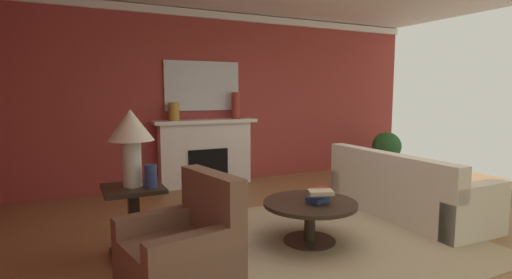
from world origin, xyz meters
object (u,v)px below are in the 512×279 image
object	(u,v)px
side_table	(134,216)
vase_on_side_table	(151,176)
fireplace	(206,154)
coffee_table	(310,212)
table_lamp	(131,133)
potted_plant	(387,149)
vase_mantel_right	(236,106)
vase_mantel_left	(174,112)
mantel_mirror	(202,86)
armchair_near_window	(183,255)
sofa	(405,193)

from	to	relation	value
side_table	vase_on_side_table	xyz separation A→B (m)	(0.15, -0.12, 0.41)
fireplace	coffee_table	distance (m)	2.99
fireplace	vase_on_side_table	xyz separation A→B (m)	(-1.45, -2.63, 0.27)
table_lamp	potted_plant	size ratio (longest dim) A/B	0.90
fireplace	vase_mantel_right	size ratio (longest dim) A/B	3.87
fireplace	vase_mantel_left	size ratio (longest dim) A/B	6.07
mantel_mirror	vase_mantel_left	xyz separation A→B (m)	(-0.55, -0.17, -0.42)
armchair_near_window	coffee_table	size ratio (longest dim) A/B	0.95
mantel_mirror	coffee_table	size ratio (longest dim) A/B	1.33
mantel_mirror	sofa	distance (m)	3.67
vase_on_side_table	potted_plant	xyz separation A→B (m)	(4.97, 1.97, -0.32)
coffee_table	vase_mantel_right	bearing A→B (deg)	82.06
fireplace	table_lamp	distance (m)	3.05
sofa	vase_mantel_left	bearing A→B (deg)	130.73
sofa	vase_mantel_left	size ratio (longest dim) A/B	7.10
armchair_near_window	vase_on_side_table	world-z (taller)	armchair_near_window
mantel_mirror	vase_on_side_table	xyz separation A→B (m)	(-1.45, -2.75, -0.91)
mantel_mirror	armchair_near_window	world-z (taller)	mantel_mirror
coffee_table	table_lamp	size ratio (longest dim) A/B	1.33
fireplace	side_table	xyz separation A→B (m)	(-1.60, -2.51, -0.14)
vase_mantel_left	vase_on_side_table	xyz separation A→B (m)	(-0.90, -2.58, -0.48)
side_table	mantel_mirror	bearing A→B (deg)	58.64
vase_mantel_left	mantel_mirror	bearing A→B (deg)	17.18
vase_on_side_table	armchair_near_window	bearing A→B (deg)	-83.54
vase_mantel_left	vase_on_side_table	size ratio (longest dim) A/B	1.32
vase_mantel_left	vase_mantel_right	size ratio (longest dim) A/B	0.64
sofa	armchair_near_window	xyz separation A→B (m)	(-3.14, -0.64, 0.01)
sofa	vase_mantel_left	world-z (taller)	vase_mantel_left
fireplace	vase_on_side_table	world-z (taller)	fireplace
sofa	armchair_near_window	size ratio (longest dim) A/B	2.22
fireplace	sofa	world-z (taller)	fireplace
table_lamp	side_table	bearing A→B (deg)	0.00
vase_mantel_right	potted_plant	world-z (taller)	vase_mantel_right
side_table	sofa	bearing A→B (deg)	-4.19
side_table	vase_mantel_right	distance (m)	3.41
armchair_near_window	vase_mantel_right	xyz separation A→B (m)	(1.91, 3.35, 1.07)
coffee_table	armchair_near_window	bearing A→B (deg)	-164.53
side_table	vase_on_side_table	world-z (taller)	vase_on_side_table
side_table	vase_mantel_left	world-z (taller)	vase_mantel_left
vase_mantel_right	potted_plant	size ratio (longest dim) A/B	0.56
table_lamp	mantel_mirror	bearing A→B (deg)	58.64
sofa	side_table	world-z (taller)	sofa
coffee_table	fireplace	bearing A→B (deg)	92.71
coffee_table	potted_plant	world-z (taller)	potted_plant
vase_mantel_right	fireplace	bearing A→B (deg)	174.88
side_table	vase_mantel_left	xyz separation A→B (m)	(1.05, 2.46, 0.90)
vase_on_side_table	vase_mantel_left	bearing A→B (deg)	70.73
sofa	potted_plant	xyz separation A→B (m)	(1.74, 2.09, 0.19)
fireplace	mantel_mirror	size ratio (longest dim) A/B	1.35
vase_mantel_right	potted_plant	bearing A→B (deg)	-11.65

